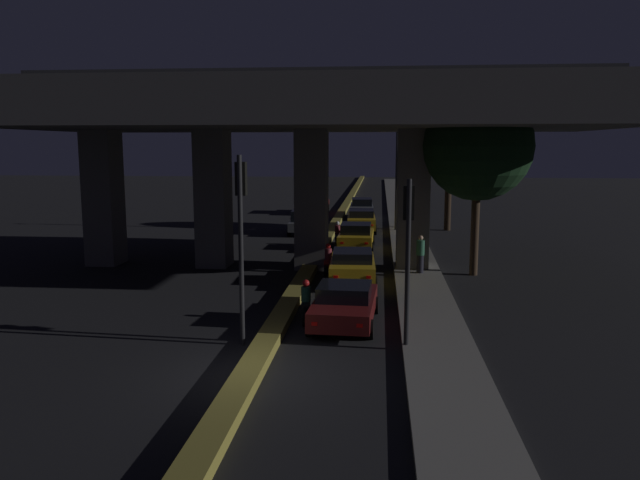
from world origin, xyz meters
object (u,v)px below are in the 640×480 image
(car_dark_red_second_oncoming, at_px, (317,203))
(motorcycle_black_filtering_near, at_px, (306,303))
(car_taxi_yellow_third, at_px, (356,236))
(car_taxi_yellow_fourth, at_px, (361,220))
(car_dark_red_lead, at_px, (345,304))
(motorcycle_blue_filtering_far, at_px, (337,235))
(motorcycle_red_filtering_mid, at_px, (328,261))
(traffic_light_left_of_median, at_px, (241,217))
(car_grey_lead_oncoming, at_px, (305,221))
(car_taxi_yellow_second, at_px, (352,265))
(car_grey_fifth, at_px, (362,208))
(pedestrian_on_sidewalk, at_px, (420,254))
(street_lamp, at_px, (391,156))
(traffic_light_right_of_median, at_px, (408,234))

(car_dark_red_second_oncoming, distance_m, motorcycle_black_filtering_near, 33.25)
(car_taxi_yellow_third, bearing_deg, car_taxi_yellow_fourth, 0.09)
(car_dark_red_lead, relative_size, motorcycle_blue_filtering_far, 2.34)
(motorcycle_red_filtering_mid, xyz_separation_m, motorcycle_blue_filtering_far, (-0.13, 8.04, 0.01))
(traffic_light_left_of_median, distance_m, car_dark_red_second_oncoming, 35.79)
(car_grey_lead_oncoming, height_order, motorcycle_red_filtering_mid, car_grey_lead_oncoming)
(car_taxi_yellow_second, bearing_deg, car_grey_fifth, -1.41)
(car_dark_red_lead, xyz_separation_m, pedestrian_on_sidewalk, (2.91, 7.86, 0.30))
(street_lamp, bearing_deg, car_grey_lead_oncoming, -167.87)
(car_taxi_yellow_second, relative_size, car_taxi_yellow_third, 1.00)
(car_dark_red_second_oncoming, height_order, motorcycle_black_filtering_near, car_dark_red_second_oncoming)
(car_taxi_yellow_fourth, bearing_deg, motorcycle_blue_filtering_far, 166.55)
(motorcycle_black_filtering_near, bearing_deg, street_lamp, -10.45)
(motorcycle_red_filtering_mid, distance_m, motorcycle_blue_filtering_far, 8.04)
(motorcycle_red_filtering_mid, bearing_deg, car_taxi_yellow_second, -143.49)
(motorcycle_black_filtering_near, bearing_deg, car_grey_fifth, -4.26)
(car_dark_red_lead, bearing_deg, motorcycle_black_filtering_near, 80.59)
(car_grey_fifth, relative_size, car_dark_red_second_oncoming, 1.02)
(traffic_light_left_of_median, xyz_separation_m, motorcycle_blue_filtering_far, (1.51, 18.40, -3.14))
(car_grey_lead_oncoming, xyz_separation_m, pedestrian_on_sidewalk, (6.75, -13.05, 0.17))
(car_taxi_yellow_third, bearing_deg, pedestrian_on_sidewalk, -155.88)
(traffic_light_right_of_median, distance_m, motorcycle_blue_filtering_far, 18.87)
(street_lamp, height_order, car_dark_red_lead, street_lamp)
(car_dark_red_second_oncoming, xyz_separation_m, motorcycle_blue_filtering_far, (2.93, -17.25, -0.28))
(car_dark_red_lead, xyz_separation_m, car_taxi_yellow_third, (-0.21, 15.08, 0.05))
(car_taxi_yellow_third, relative_size, car_taxi_yellow_fourth, 0.89)
(traffic_light_left_of_median, distance_m, motorcycle_red_filtering_mid, 10.95)
(car_taxi_yellow_fourth, xyz_separation_m, car_grey_lead_oncoming, (-3.71, -1.19, 0.03))
(traffic_light_left_of_median, relative_size, motorcycle_blue_filtering_far, 2.88)
(traffic_light_right_of_median, relative_size, car_dark_red_lead, 1.09)
(pedestrian_on_sidewalk, bearing_deg, motorcycle_black_filtering_near, -119.00)
(motorcycle_red_filtering_mid, bearing_deg, car_grey_lead_oncoming, 15.39)
(pedestrian_on_sidewalk, bearing_deg, car_dark_red_lead, -110.29)
(street_lamp, distance_m, motorcycle_blue_filtering_far, 8.10)
(car_taxi_yellow_fourth, relative_size, car_grey_lead_oncoming, 1.14)
(traffic_light_right_of_median, height_order, motorcycle_black_filtering_near, traffic_light_right_of_median)
(car_taxi_yellow_fourth, xyz_separation_m, pedestrian_on_sidewalk, (3.04, -14.24, 0.19))
(car_taxi_yellow_second, height_order, pedestrian_on_sidewalk, pedestrian_on_sidewalk)
(motorcycle_red_filtering_mid, bearing_deg, car_dark_red_second_oncoming, 10.68)
(car_dark_red_second_oncoming, height_order, motorcycle_red_filtering_mid, car_dark_red_second_oncoming)
(traffic_light_left_of_median, bearing_deg, car_taxi_yellow_second, 71.67)
(traffic_light_left_of_median, distance_m, motorcycle_blue_filtering_far, 18.72)
(traffic_light_right_of_median, height_order, street_lamp, street_lamp)
(traffic_light_left_of_median, distance_m, car_grey_lead_oncoming, 23.37)
(traffic_light_right_of_median, distance_m, car_grey_fifth, 32.13)
(street_lamp, height_order, motorcycle_red_filtering_mid, street_lamp)
(street_lamp, distance_m, car_taxi_yellow_fourth, 4.70)
(car_grey_fifth, height_order, motorcycle_blue_filtering_far, car_grey_fifth)
(car_dark_red_lead, distance_m, motorcycle_blue_filtering_far, 16.19)
(street_lamp, xyz_separation_m, car_dark_red_second_oncoming, (-6.07, 11.27, -4.20))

